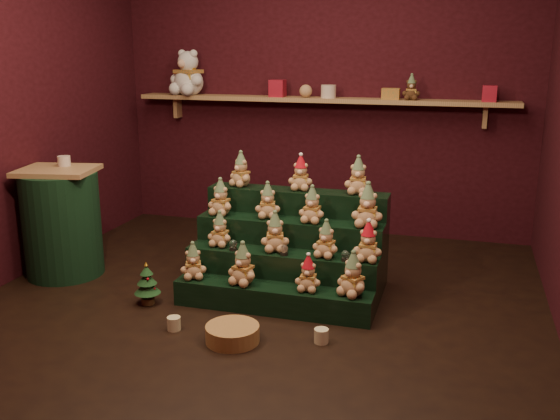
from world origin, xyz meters
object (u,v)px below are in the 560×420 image
(snow_globe_c, at_px, (345,256))
(mug_right, at_px, (321,336))
(riser_tier_front, at_px, (272,299))
(side_table, at_px, (62,223))
(mug_left, at_px, (174,323))
(snow_globe_b, at_px, (284,250))
(wicker_basket, at_px, (232,334))
(white_bear, at_px, (188,67))
(mini_christmas_tree, at_px, (147,284))
(brown_bear, at_px, (411,87))
(snow_globe_a, at_px, (233,245))

(snow_globe_c, height_order, mug_right, snow_globe_c)
(riser_tier_front, distance_m, side_table, 1.87)
(mug_left, xyz_separation_m, mug_right, (0.96, 0.10, 0.00))
(snow_globe_b, relative_size, mug_right, 0.84)
(mug_right, relative_size, wicker_basket, 0.27)
(snow_globe_c, xyz_separation_m, white_bear, (-1.93, 1.76, 1.20))
(riser_tier_front, bearing_deg, snow_globe_c, 18.65)
(snow_globe_b, distance_m, snow_globe_c, 0.44)
(snow_globe_c, distance_m, side_table, 2.30)
(snow_globe_c, xyz_separation_m, mug_right, (-0.04, -0.53, -0.35))
(riser_tier_front, bearing_deg, side_table, 172.82)
(snow_globe_c, distance_m, mug_right, 0.64)
(side_table, xyz_separation_m, mini_christmas_tree, (0.93, -0.37, -0.28))
(mini_christmas_tree, bearing_deg, riser_tier_front, 8.74)
(snow_globe_c, relative_size, wicker_basket, 0.23)
(mug_left, bearing_deg, brown_bear, 62.68)
(mug_right, xyz_separation_m, white_bear, (-1.89, 2.30, 1.55))
(snow_globe_b, height_order, white_bear, white_bear)
(brown_bear, bearing_deg, snow_globe_c, -102.46)
(white_bear, bearing_deg, wicker_basket, -42.50)
(snow_globe_b, relative_size, white_bear, 0.14)
(riser_tier_front, relative_size, mug_right, 15.44)
(mug_right, bearing_deg, side_table, 165.02)
(snow_globe_a, relative_size, white_bear, 0.14)
(mug_left, relative_size, mug_right, 0.97)
(side_table, height_order, wicker_basket, side_table)
(snow_globe_b, bearing_deg, mini_christmas_tree, -162.26)
(white_bear, xyz_separation_m, brown_bear, (2.17, 0.00, -0.16))
(mug_right, bearing_deg, white_bear, 129.47)
(snow_globe_b, distance_m, white_bear, 2.60)
(mini_christmas_tree, bearing_deg, white_bear, 105.41)
(snow_globe_b, relative_size, mug_left, 0.87)
(snow_globe_c, distance_m, mug_left, 1.23)
(mug_right, height_order, white_bear, white_bear)
(snow_globe_a, height_order, side_table, side_table)
(side_table, bearing_deg, snow_globe_a, -13.70)
(wicker_basket, bearing_deg, mini_christmas_tree, 154.27)
(snow_globe_b, height_order, snow_globe_c, same)
(snow_globe_a, xyz_separation_m, mug_right, (0.78, -0.53, -0.35))
(snow_globe_c, relative_size, mini_christmas_tree, 0.24)
(snow_globe_c, relative_size, mug_right, 0.84)
(snow_globe_c, height_order, wicker_basket, snow_globe_c)
(snow_globe_a, relative_size, mug_right, 0.88)
(riser_tier_front, height_order, mug_right, riser_tier_front)
(snow_globe_b, xyz_separation_m, snow_globe_c, (0.44, 0.00, -0.00))
(mug_left, distance_m, white_bear, 3.00)
(snow_globe_a, bearing_deg, snow_globe_b, -0.00)
(mini_christmas_tree, bearing_deg, mug_left, -42.35)
(white_bear, distance_m, brown_bear, 2.18)
(snow_globe_a, bearing_deg, side_table, 177.30)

